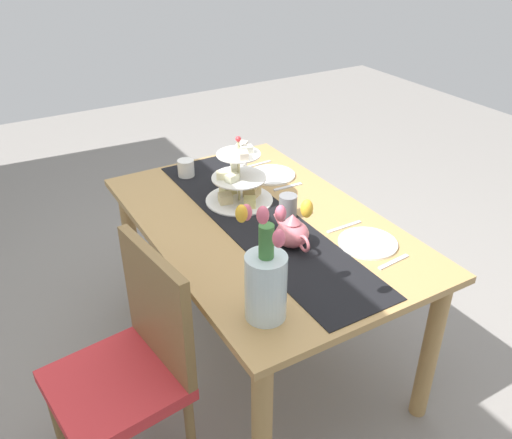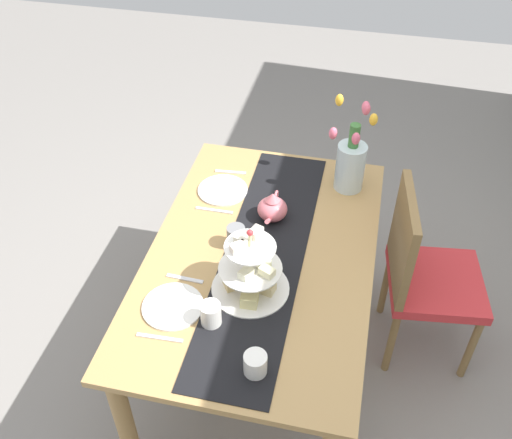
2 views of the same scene
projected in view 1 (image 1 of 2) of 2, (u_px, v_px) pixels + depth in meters
ground_plane at (261, 350)px, 2.60m from camera, size 8.00×8.00×0.00m
dining_table at (262, 243)px, 2.28m from camera, size 1.44×0.92×0.73m
chair_left at (132, 361)px, 1.84m from camera, size 0.47×0.47×0.91m
table_runner at (260, 221)px, 2.22m from camera, size 1.39×0.32×0.00m
tiered_cake_stand at (239, 182)px, 2.33m from camera, size 0.30×0.30×0.30m
teapot at (292, 233)px, 2.03m from camera, size 0.24×0.13×0.14m
tulip_vase at (266, 279)px, 1.64m from camera, size 0.25×0.19×0.43m
cream_jug at (186, 168)px, 2.58m from camera, size 0.08×0.08×0.08m
dinner_plate_left at (368, 243)px, 2.07m from camera, size 0.23×0.23×0.01m
fork_left at (394, 262)px, 1.96m from camera, size 0.03×0.15×0.01m
knife_left at (344, 227)px, 2.18m from camera, size 0.01×0.17×0.01m
dinner_plate_right at (271, 175)px, 2.60m from camera, size 0.23×0.23×0.01m
fork_right at (288, 187)px, 2.49m from camera, size 0.02×0.15×0.01m
knife_right at (256, 165)px, 2.71m from camera, size 0.02×0.17×0.01m
mug_grey at (288, 206)px, 2.24m from camera, size 0.08×0.08×0.09m
mug_white_text at (239, 171)px, 2.54m from camera, size 0.08×0.08×0.09m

